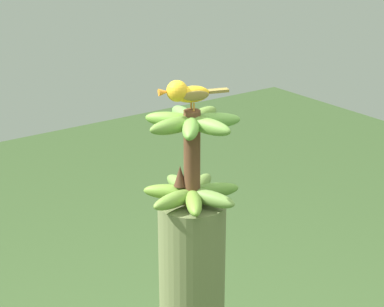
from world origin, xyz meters
TOP-DOWN VIEW (x-y plane):
  - banana_bunch at (-0.00, -0.00)m, footprint 0.28×0.28m
  - perched_bird at (-0.01, -0.02)m, footprint 0.08×0.19m

SIDE VIEW (x-z plane):
  - banana_bunch at x=0.00m, z-range 1.14..1.41m
  - perched_bird at x=-0.01m, z-range 1.42..1.51m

